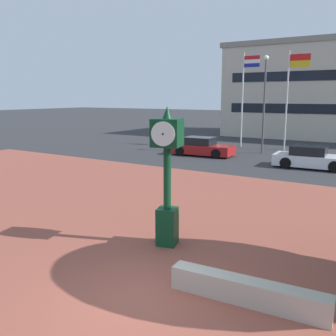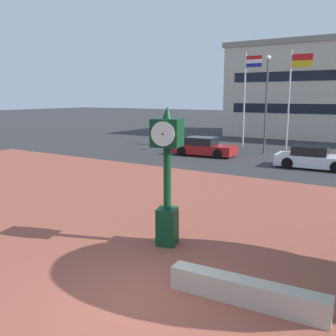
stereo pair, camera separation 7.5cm
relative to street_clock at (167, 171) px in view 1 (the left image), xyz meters
The scene contains 9 objects.
ground_plane 3.75m from the street_clock, 69.01° to the right, with size 200.00×200.00×0.00m, color #2D2D30.
plaza_brick_paving 2.78m from the street_clock, 52.27° to the left, with size 44.00×16.66×0.01m, color brown.
planter_wall 3.92m from the street_clock, 30.30° to the right, with size 3.20×0.40×0.50m, color #ADA393.
street_clock is the anchor object (origin of this frame).
car_street_near 16.47m from the street_clock, 113.74° to the left, with size 4.43×2.03×1.28m.
car_street_mid 14.26m from the street_clock, 86.32° to the left, with size 4.28×2.11×1.28m.
flagpole_primary 21.80m from the street_clock, 105.70° to the left, with size 1.38×0.14×7.49m.
flagpole_secondary 21.12m from the street_clock, 96.18° to the left, with size 1.61×0.14×7.42m.
street_lamp_post 18.64m from the street_clock, 100.34° to the left, with size 0.36×0.36×6.90m.
Camera 1 is at (4.21, -5.54, 4.08)m, focal length 40.28 mm.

